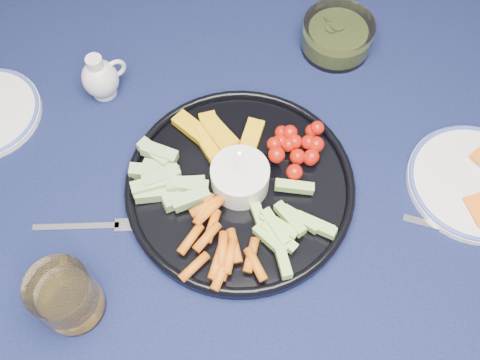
{
  "coord_description": "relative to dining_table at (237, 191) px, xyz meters",
  "views": [
    {
      "loc": [
        -0.04,
        -0.43,
        1.51
      ],
      "look_at": [
        0.0,
        -0.04,
        0.78
      ],
      "focal_mm": 40.0,
      "sensor_mm": 36.0,
      "label": 1
    }
  ],
  "objects": [
    {
      "name": "dining_table",
      "position": [
        0.0,
        0.0,
        0.0
      ],
      "size": [
        1.67,
        1.07,
        0.75
      ],
      "color": "#472F17",
      "rests_on": "ground"
    },
    {
      "name": "crudite_platter",
      "position": [
        -0.0,
        -0.04,
        0.11
      ],
      "size": [
        0.36,
        0.36,
        0.12
      ],
      "color": "black",
      "rests_on": "dining_table"
    },
    {
      "name": "creamer_pitcher",
      "position": [
        -0.21,
        0.18,
        0.13
      ],
      "size": [
        0.08,
        0.06,
        0.09
      ],
      "color": "silver",
      "rests_on": "dining_table"
    },
    {
      "name": "pickle_bowl",
      "position": [
        0.21,
        0.24,
        0.11
      ],
      "size": [
        0.13,
        0.13,
        0.06
      ],
      "color": "silver",
      "rests_on": "dining_table"
    },
    {
      "name": "cheese_plate",
      "position": [
        0.37,
        -0.07,
        0.1
      ],
      "size": [
        0.21,
        0.21,
        0.03
      ],
      "color": "white",
      "rests_on": "dining_table"
    },
    {
      "name": "juice_tumbler",
      "position": [
        -0.25,
        -0.2,
        0.13
      ],
      "size": [
        0.09,
        0.09,
        0.1
      ],
      "color": "silver",
      "rests_on": "dining_table"
    },
    {
      "name": "fork_left",
      "position": [
        -0.23,
        -0.08,
        0.09
      ],
      "size": [
        0.16,
        0.03,
        0.0
      ],
      "color": "white",
      "rests_on": "dining_table"
    },
    {
      "name": "fork_right",
      "position": [
        0.35,
        -0.16,
        0.09
      ],
      "size": [
        0.18,
        0.09,
        0.0
      ],
      "color": "white",
      "rests_on": "dining_table"
    }
  ]
}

